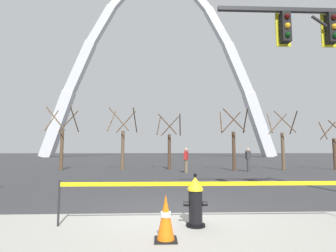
{
  "coord_description": "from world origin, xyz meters",
  "views": [
    {
      "loc": [
        -0.3,
        -5.99,
        1.44
      ],
      "look_at": [
        0.12,
        5.0,
        2.5
      ],
      "focal_mm": 26.94,
      "sensor_mm": 36.0,
      "label": 1
    }
  ],
  "objects_px": {
    "pedestrian_walking_left": "(186,160)",
    "pedestrian_standing_center": "(248,159)",
    "traffic_cone_by_hydrant": "(166,218)",
    "monument_arch": "(160,71)",
    "fire_hydrant": "(195,201)"
  },
  "relations": [
    {
      "from": "pedestrian_walking_left",
      "to": "traffic_cone_by_hydrant",
      "type": "bearing_deg",
      "value": -97.83
    },
    {
      "from": "pedestrian_walking_left",
      "to": "pedestrian_standing_center",
      "type": "relative_size",
      "value": 1.0
    },
    {
      "from": "traffic_cone_by_hydrant",
      "to": "pedestrian_walking_left",
      "type": "bearing_deg",
      "value": 82.17
    },
    {
      "from": "monument_arch",
      "to": "pedestrian_standing_center",
      "type": "bearing_deg",
      "value": -81.12
    },
    {
      "from": "monument_arch",
      "to": "traffic_cone_by_hydrant",
      "type": "bearing_deg",
      "value": -90.2
    },
    {
      "from": "fire_hydrant",
      "to": "traffic_cone_by_hydrant",
      "type": "xyz_separation_m",
      "value": [
        -0.59,
        -0.74,
        -0.11
      ]
    },
    {
      "from": "traffic_cone_by_hydrant",
      "to": "monument_arch",
      "type": "bearing_deg",
      "value": 89.8
    },
    {
      "from": "fire_hydrant",
      "to": "pedestrian_standing_center",
      "type": "relative_size",
      "value": 0.62
    },
    {
      "from": "pedestrian_walking_left",
      "to": "fire_hydrant",
      "type": "bearing_deg",
      "value": -95.4
    },
    {
      "from": "fire_hydrant",
      "to": "traffic_cone_by_hydrant",
      "type": "height_order",
      "value": "fire_hydrant"
    },
    {
      "from": "fire_hydrant",
      "to": "traffic_cone_by_hydrant",
      "type": "distance_m",
      "value": 0.95
    },
    {
      "from": "fire_hydrant",
      "to": "monument_arch",
      "type": "distance_m",
      "value": 52.46
    },
    {
      "from": "fire_hydrant",
      "to": "pedestrian_standing_center",
      "type": "xyz_separation_m",
      "value": [
        5.39,
        12.06,
        0.35
      ]
    },
    {
      "from": "pedestrian_standing_center",
      "to": "pedestrian_walking_left",
      "type": "bearing_deg",
      "value": -170.02
    },
    {
      "from": "fire_hydrant",
      "to": "pedestrian_standing_center",
      "type": "bearing_deg",
      "value": 65.94
    }
  ]
}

